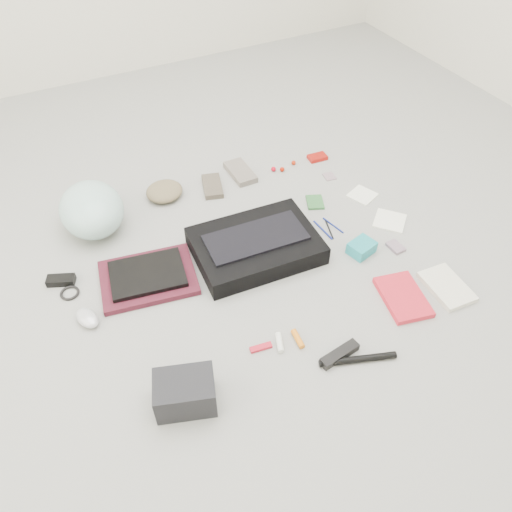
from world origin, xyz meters
name	(u,v)px	position (x,y,z in m)	size (l,w,h in m)	color
ground_plane	(256,264)	(0.00, 0.00, 0.00)	(4.00, 4.00, 0.00)	gray
messenger_bag	(256,246)	(0.03, 0.06, 0.04)	(0.52, 0.37, 0.09)	black
bag_flap	(256,237)	(0.03, 0.06, 0.09)	(0.42, 0.19, 0.01)	black
laptop_sleeve	(148,278)	(-0.43, 0.12, 0.01)	(0.38, 0.28, 0.03)	#4F1522
laptop	(147,274)	(-0.43, 0.12, 0.04)	(0.30, 0.21, 0.02)	black
bike_helmet	(92,209)	(-0.54, 0.54, 0.10)	(0.28, 0.34, 0.21)	#BDEEE3
beanie	(164,191)	(-0.19, 0.61, 0.03)	(0.18, 0.17, 0.06)	#7A6A4A
mitten_left	(212,186)	(0.04, 0.56, 0.01)	(0.09, 0.18, 0.03)	brown
mitten_right	(240,172)	(0.22, 0.60, 0.02)	(0.10, 0.20, 0.03)	gray
power_brick	(61,280)	(-0.75, 0.27, 0.02)	(0.11, 0.05, 0.03)	black
cable_coil	(70,293)	(-0.74, 0.19, 0.01)	(0.08, 0.08, 0.01)	black
mouse	(87,318)	(-0.70, 0.02, 0.02)	(0.07, 0.11, 0.04)	silver
camera_bag	(185,393)	(-0.49, -0.46, 0.06)	(0.19, 0.14, 0.13)	#232327
multitool	(261,347)	(-0.18, -0.38, 0.01)	(0.08, 0.02, 0.01)	red
toiletry_tube_white	(280,343)	(-0.11, -0.40, 0.01)	(0.02, 0.02, 0.08)	white
toiletry_tube_orange	(298,339)	(-0.04, -0.41, 0.01)	(0.02, 0.02, 0.08)	orange
u_lock	(340,354)	(0.06, -0.54, 0.02)	(0.16, 0.04, 0.03)	black
bike_pump	(358,359)	(0.10, -0.59, 0.01)	(0.03, 0.03, 0.28)	black
book_red	(403,297)	(0.43, -0.43, 0.01)	(0.16, 0.23, 0.02)	red
book_white	(447,287)	(0.62, -0.47, 0.01)	(0.14, 0.21, 0.02)	silver
notepad	(315,202)	(0.44, 0.23, 0.01)	(0.08, 0.10, 0.01)	#2E6631
pen_blue	(323,230)	(0.36, 0.05, 0.00)	(0.01, 0.01, 0.14)	navy
pen_black	(329,230)	(0.39, 0.04, 0.00)	(0.01, 0.01, 0.12)	black
pen_navy	(333,225)	(0.42, 0.06, 0.00)	(0.01, 0.01, 0.13)	navy
accordion_wallet	(362,248)	(0.44, -0.14, 0.03)	(0.11, 0.09, 0.05)	teal
card_deck	(396,247)	(0.59, -0.19, 0.01)	(0.05, 0.08, 0.01)	gray
napkin_top	(362,195)	(0.67, 0.18, 0.00)	(0.12, 0.12, 0.01)	white
napkin_bottom	(390,221)	(0.67, -0.04, 0.00)	(0.14, 0.14, 0.01)	white
lollipop_a	(273,169)	(0.38, 0.55, 0.01)	(0.03, 0.03, 0.03)	red
lollipop_b	(282,169)	(0.42, 0.53, 0.01)	(0.02, 0.02, 0.02)	#A61301
lollipop_c	(294,163)	(0.50, 0.56, 0.01)	(0.02, 0.02, 0.02)	red
altoids_tin	(317,157)	(0.64, 0.54, 0.01)	(0.10, 0.06, 0.02)	#A7130C
stamp_sheet	(329,176)	(0.61, 0.38, 0.00)	(0.05, 0.06, 0.00)	#A0828E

